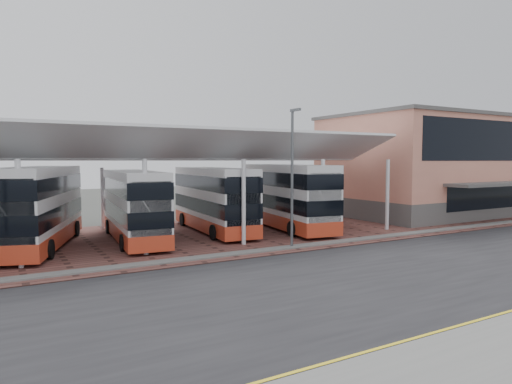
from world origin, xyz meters
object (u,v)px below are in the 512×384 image
Objects in this scene: terminal at (428,165)px; bus_3 at (134,206)px; bus_2 at (40,208)px; bus_5 at (286,197)px; bus_4 at (213,200)px.

terminal reaches higher than bus_3.
bus_3 is at bearing 14.10° from bus_2.
terminal is 1.58× the size of bus_2.
bus_5 is (16.63, -0.91, 0.03)m from bus_2.
terminal is 1.56× the size of bus_5.
bus_2 reaches higher than bus_3.
bus_4 is (-22.41, 0.20, -2.34)m from terminal.
terminal is 28.44m from bus_3.
bus_4 is at bearing 173.88° from bus_5.
terminal is at bearing 4.30° from bus_4.
bus_3 is 11.28m from bus_5.
bus_4 is at bearing 20.91° from bus_2.
bus_2 is at bearing -172.79° from bus_4.
bus_2 is (-33.70, -0.27, -2.26)m from terminal.
bus_5 is at bearing 3.05° from bus_3.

